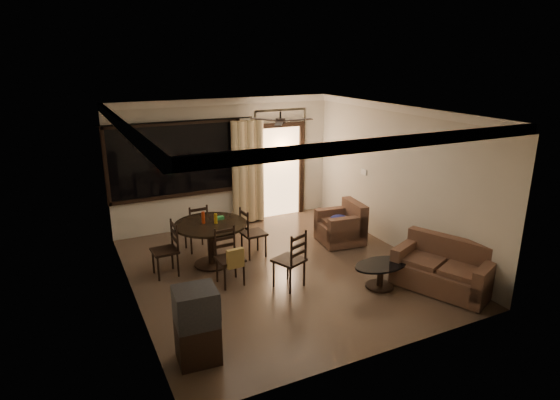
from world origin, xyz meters
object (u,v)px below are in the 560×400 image
dining_chair_west (166,260)px  coffee_table (381,272)px  dining_table (211,232)px  dining_chair_north (197,236)px  dining_chair_east (253,242)px  armchair (343,226)px  tv_cabinet (197,325)px  dining_chair_south (230,267)px  side_chair (290,270)px  sofa (444,270)px

dining_chair_west → coffee_table: dining_chair_west is taller
dining_table → dining_chair_north: dining_table is taller
dining_chair_east → armchair: bearing=-98.6°
dining_chair_west → tv_cabinet: bearing=-7.4°
dining_chair_south → armchair: 2.78m
dining_chair_north → coffee_table: (2.26, -2.83, -0.01)m
tv_cabinet → side_chair: bearing=37.0°
dining_chair_west → dining_chair_north: (0.79, 0.83, 0.00)m
dining_table → side_chair: dining_table is taller
tv_cabinet → sofa: bearing=5.4°
dining_chair_west → sofa: (3.96, -2.48, 0.04)m
dining_chair_east → armchair: dining_chair_east is taller
dining_chair_north → armchair: dining_chair_north is taller
tv_cabinet → dining_chair_east: bearing=59.2°
dining_table → tv_cabinet: 2.80m
dining_table → dining_chair_west: bearing=-176.8°
dining_chair_east → side_chair: 1.42m
dining_chair_south → sofa: 3.50m
dining_chair_west → armchair: size_ratio=1.05×
dining_chair_east → dining_chair_north: 1.15m
dining_chair_south → side_chair: bearing=-34.9°
tv_cabinet → coffee_table: 3.30m
tv_cabinet → sofa: (4.15, 0.08, -0.18)m
dining_table → coffee_table: dining_table is taller
dining_chair_south → armchair: (2.69, 0.72, 0.03)m
sofa → armchair: size_ratio=1.86×
dining_chair_north → tv_cabinet: 3.54m
sofa → coffee_table: 1.03m
tv_cabinet → dining_chair_south: bearing=62.8°
dining_chair_west → coffee_table: 3.65m
tv_cabinet → sofa: 4.16m
dining_chair_east → sofa: 3.44m
tv_cabinet → armchair: tv_cabinet is taller
dining_table → armchair: dining_table is taller
dining_chair_north → sofa: (3.17, -3.31, 0.04)m
dining_chair_north → dining_chair_east: bearing=136.8°
dining_chair_south → side_chair: side_chair is taller
tv_cabinet → dining_chair_west: bearing=90.0°
dining_chair_south → tv_cabinet: 2.06m
dining_table → dining_chair_west: 0.91m
dining_chair_east → coffee_table: 2.51m
dining_table → side_chair: 1.67m
dining_chair_north → side_chair: size_ratio=0.95×
sofa → coffee_table: (-0.91, 0.48, -0.04)m
dining_table → dining_chair_east: size_ratio=1.35×
coffee_table → armchair: bearing=74.9°
dining_chair_south → tv_cabinet: size_ratio=0.97×
coffee_table → side_chair: side_chair is taller
dining_chair_west → armchair: (3.57, -0.09, 0.06)m
dining_chair_east → dining_chair_west: bearing=90.0°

